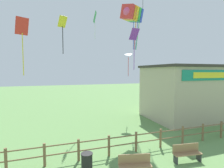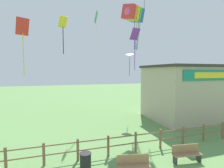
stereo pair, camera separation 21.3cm
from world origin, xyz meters
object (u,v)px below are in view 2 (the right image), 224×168
at_px(park_bench_by_building, 186,153).
at_px(kite_green_diamond, 96,20).
at_px(kite_white_delta, 130,55).
at_px(kite_purple_streamer, 135,40).
at_px(seaside_building, 192,92).
at_px(park_bench_near_fence, 133,164).
at_px(kite_red_diamond, 23,35).
at_px(kite_rainbow_parafoil, 133,14).
at_px(kite_yellow_diamond, 63,28).
at_px(trash_bin, 85,163).

bearing_deg(park_bench_by_building, kite_green_diamond, 103.98).
relative_size(kite_white_delta, kite_purple_streamer, 0.73).
distance_m(seaside_building, park_bench_near_fence, 12.60).
relative_size(seaside_building, kite_green_diamond, 3.31).
distance_m(kite_green_diamond, kite_red_diamond, 8.79).
height_order(park_bench_by_building, kite_purple_streamer, kite_purple_streamer).
xyz_separation_m(kite_rainbow_parafoil, kite_yellow_diamond, (-6.69, -3.05, -2.58)).
height_order(park_bench_near_fence, kite_white_delta, kite_white_delta).
relative_size(park_bench_near_fence, kite_rainbow_parafoil, 0.38).
distance_m(seaside_building, kite_green_diamond, 12.35).
height_order(seaside_building, trash_bin, seaside_building).
height_order(kite_rainbow_parafoil, kite_red_diamond, kite_rainbow_parafoil).
bearing_deg(trash_bin, kite_white_delta, 55.71).
height_order(kite_rainbow_parafoil, kite_green_diamond, kite_rainbow_parafoil).
bearing_deg(seaside_building, kite_yellow_diamond, -172.28).
distance_m(park_bench_by_building, kite_rainbow_parafoil, 13.06).
relative_size(park_bench_by_building, kite_green_diamond, 0.58).
bearing_deg(kite_rainbow_parafoil, kite_yellow_diamond, -155.52).
distance_m(kite_rainbow_parafoil, kite_yellow_diamond, 7.79).
distance_m(seaside_building, kite_yellow_diamond, 13.93).
xyz_separation_m(kite_green_diamond, kite_white_delta, (3.43, -0.66, -3.55)).
xyz_separation_m(park_bench_by_building, kite_white_delta, (0.85, 9.70, 6.05)).
xyz_separation_m(park_bench_by_building, kite_yellow_diamond, (-6.04, 5.41, 7.36)).
bearing_deg(kite_rainbow_parafoil, trash_bin, -127.43).
distance_m(seaside_building, trash_bin, 13.93).
bearing_deg(park_bench_by_building, seaside_building, 46.41).
distance_m(kite_green_diamond, kite_white_delta, 4.98).
relative_size(seaside_building, trash_bin, 9.46).
relative_size(kite_red_diamond, kite_purple_streamer, 1.01).
relative_size(kite_green_diamond, kite_red_diamond, 0.79).
relative_size(kite_green_diamond, kite_white_delta, 1.09).
xyz_separation_m(trash_bin, kite_red_diamond, (-3.14, 3.88, 6.60)).
bearing_deg(park_bench_near_fence, kite_white_delta, 67.77).
bearing_deg(seaside_building, park_bench_by_building, -133.59).
relative_size(kite_yellow_diamond, kite_red_diamond, 0.73).
relative_size(park_bench_by_building, kite_rainbow_parafoil, 0.38).
distance_m(kite_yellow_diamond, kite_purple_streamer, 5.90).
distance_m(kite_white_delta, kite_purple_streamer, 3.81).
bearing_deg(park_bench_near_fence, kite_red_diamond, 138.05).
height_order(kite_green_diamond, kite_purple_streamer, kite_green_diamond).
xyz_separation_m(park_bench_near_fence, kite_purple_streamer, (2.99, 6.34, 6.97)).
bearing_deg(kite_white_delta, kite_yellow_diamond, -148.09).
height_order(kite_white_delta, kite_purple_streamer, kite_purple_streamer).
distance_m(kite_green_diamond, kite_yellow_diamond, 6.44).
bearing_deg(kite_rainbow_parafoil, park_bench_near_fence, -113.97).
bearing_deg(seaside_building, trash_bin, -151.86).
bearing_deg(trash_bin, park_bench_near_fence, -21.89).
distance_m(trash_bin, kite_rainbow_parafoil, 13.96).
bearing_deg(kite_rainbow_parafoil, kite_red_diamond, -156.75).
relative_size(seaside_building, park_bench_near_fence, 5.63).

